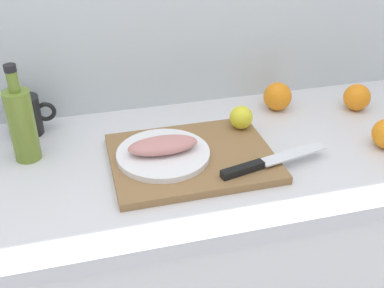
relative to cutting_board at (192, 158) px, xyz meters
The scene contains 9 objects.
cutting_board is the anchor object (origin of this frame).
white_plate 0.07m from the cutting_board, behind, with size 0.23×0.23×0.01m, color white.
fish_fillet 0.08m from the cutting_board, behind, with size 0.17×0.07×0.04m, color tan.
chef_knife 0.17m from the cutting_board, 33.11° to the right, with size 0.29×0.09×0.02m.
lemon_0 0.19m from the cutting_board, 31.00° to the left, with size 0.06×0.06×0.06m, color yellow.
olive_oil_bottle 0.42m from the cutting_board, 162.93° to the left, with size 0.06×0.06×0.25m.
coffee_mug_0 0.47m from the cutting_board, 147.57° to the left, with size 0.12×0.08×0.11m.
orange_0 0.57m from the cutting_board, 15.43° to the left, with size 0.08×0.08×0.08m, color orange.
orange_1 0.38m from the cutting_board, 33.65° to the left, with size 0.08×0.08×0.08m, color orange.
Camera 1 is at (-0.10, -0.96, 1.53)m, focal length 43.54 mm.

